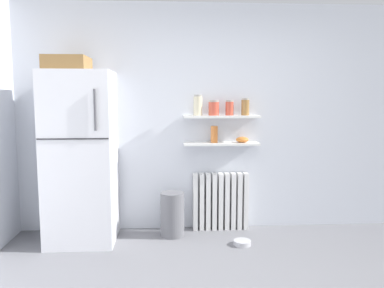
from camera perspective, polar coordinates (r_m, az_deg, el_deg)
ground_plane at (r=3.43m, az=5.40°, el=-19.96°), size 7.04×7.04×0.00m
back_wall at (r=4.61m, az=2.55°, el=3.78°), size 7.04×0.10×2.60m
refrigerator at (r=4.33m, az=-15.85°, el=-1.48°), size 0.70×0.71×1.96m
radiator at (r=4.65m, az=4.15°, el=-8.30°), size 0.64×0.12×0.67m
wall_shelf_lower at (r=4.49m, az=4.28°, el=0.05°), size 0.86×0.22×0.02m
wall_shelf_upper at (r=4.46m, az=4.32°, el=4.00°), size 0.86×0.22×0.02m
storage_jar_0 at (r=4.43m, az=0.86°, el=5.65°), size 0.10×0.10×0.23m
storage_jar_1 at (r=4.45m, az=3.18°, el=5.24°), size 0.12×0.12×0.17m
storage_jar_2 at (r=4.47m, az=5.47°, el=5.25°), size 0.09×0.09×0.17m
storage_jar_3 at (r=4.50m, az=7.74°, el=5.36°), size 0.09×0.09×0.19m
vase at (r=4.47m, az=3.25°, el=1.41°), size 0.08×0.08×0.19m
shelf_bowl at (r=4.52m, az=7.31°, el=0.64°), size 0.14×0.14×0.07m
trash_bin at (r=4.45m, az=-2.87°, el=-10.15°), size 0.27×0.27×0.49m
pet_food_bowl at (r=4.28m, az=7.31°, el=-14.02°), size 0.18×0.18×0.05m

